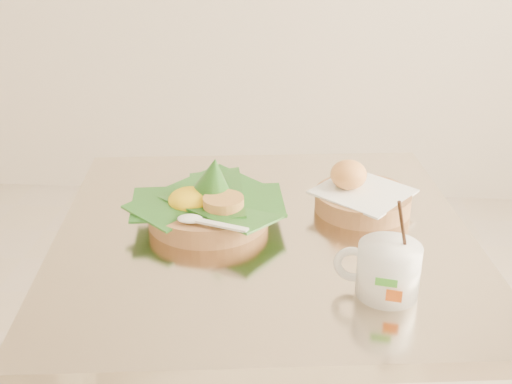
# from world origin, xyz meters

# --- Properties ---
(cafe_table) EXTENTS (0.78, 0.78, 0.75)m
(cafe_table) POSITION_xyz_m (0.09, 0.03, 0.53)
(cafe_table) COLOR gray
(cafe_table) RESTS_ON floor
(rice_basket) EXTENTS (0.26, 0.26, 0.13)m
(rice_basket) POSITION_xyz_m (-0.01, 0.05, 0.78)
(rice_basket) COLOR #A67247
(rice_basket) RESTS_ON cafe_table
(bread_basket) EXTENTS (0.20, 0.20, 0.09)m
(bread_basket) POSITION_xyz_m (0.26, 0.12, 0.78)
(bread_basket) COLOR #A67247
(bread_basket) RESTS_ON cafe_table
(coffee_mug) EXTENTS (0.12, 0.09, 0.15)m
(coffee_mug) POSITION_xyz_m (0.28, -0.15, 0.79)
(coffee_mug) COLOR white
(coffee_mug) RESTS_ON cafe_table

